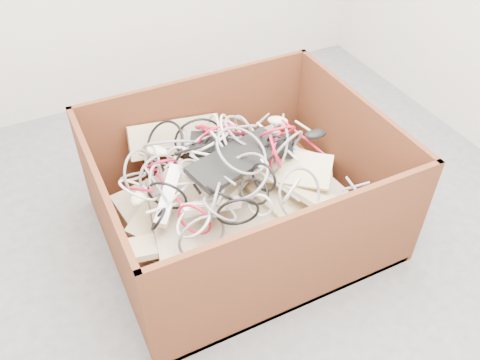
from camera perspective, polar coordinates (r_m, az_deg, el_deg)
name	(u,v)px	position (r m, az deg, el deg)	size (l,w,h in m)	color
ground	(255,243)	(2.37, 1.69, -7.16)	(3.00, 3.00, 0.00)	#4D4E50
cardboard_box	(239,209)	(2.32, -0.16, -3.28)	(1.22, 1.02, 0.59)	#442211
keyboard_pile	(239,179)	(2.26, -0.12, 0.13)	(1.18, 0.88, 0.37)	beige
mice_scatter	(257,173)	(2.19, 1.97, 0.77)	(0.96, 0.78, 0.20)	beige
power_strip_left	(169,195)	(2.10, -8.15, -1.71)	(0.29, 0.05, 0.04)	white
power_strip_right	(212,206)	(2.06, -3.26, -2.98)	(0.25, 0.05, 0.04)	white
vga_plug	(290,150)	(2.31, 5.68, 3.43)	(0.04, 0.04, 0.02)	blue
cable_tangle	(218,164)	(2.16, -2.57, 1.78)	(1.07, 0.86, 0.40)	red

